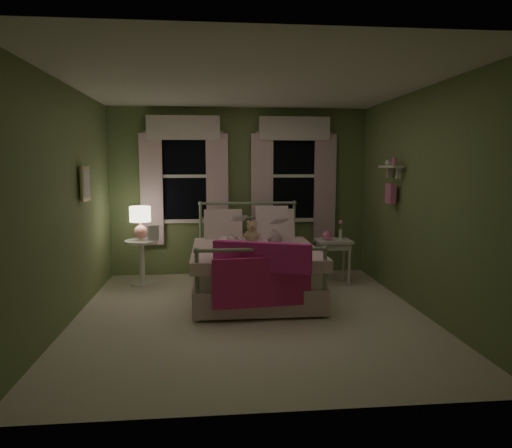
{
  "coord_description": "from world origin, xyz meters",
  "views": [
    {
      "loc": [
        -0.43,
        -5.07,
        1.72
      ],
      "look_at": [
        0.1,
        0.47,
        1.0
      ],
      "focal_mm": 32.0,
      "sensor_mm": 36.0,
      "label": 1
    }
  ],
  "objects": [
    {
      "name": "book_nightstand",
      "position": [
        -1.35,
        1.42,
        0.66
      ],
      "size": [
        0.21,
        0.26,
        0.02
      ],
      "primitive_type": "imported",
      "rotation": [
        0.0,
        0.0,
        0.25
      ],
      "color": "beige",
      "rests_on": "nightstand_left"
    },
    {
      "name": "bud_vase",
      "position": [
        1.43,
        1.34,
        0.79
      ],
      "size": [
        0.06,
        0.06,
        0.28
      ],
      "color": "white",
      "rests_on": "nightstand_right"
    },
    {
      "name": "framed_picture",
      "position": [
        -1.95,
        0.6,
        1.5
      ],
      "size": [
        0.03,
        0.32,
        0.42
      ],
      "color": "beige",
      "rests_on": "room_shell"
    },
    {
      "name": "window_left",
      "position": [
        -0.85,
        2.03,
        1.62
      ],
      "size": [
        1.34,
        0.13,
        1.96
      ],
      "color": "black",
      "rests_on": "room_shell"
    },
    {
      "name": "book_left",
      "position": [
        -0.18,
        0.99,
        0.96
      ],
      "size": [
        0.21,
        0.13,
        0.26
      ],
      "primitive_type": "imported",
      "rotation": [
        1.22,
        0.0,
        0.08
      ],
      "color": "beige",
      "rests_on": "child_left"
    },
    {
      "name": "nightstand_right",
      "position": [
        1.31,
        1.29,
        0.55
      ],
      "size": [
        0.5,
        0.4,
        0.64
      ],
      "color": "white",
      "rests_on": "ground"
    },
    {
      "name": "child_right",
      "position": [
        0.38,
        1.24,
        0.94
      ],
      "size": [
        0.38,
        0.31,
        0.74
      ],
      "primitive_type": "imported",
      "rotation": [
        0.0,
        0.0,
        3.22
      ],
      "color": "#F7D1DD",
      "rests_on": "bed"
    },
    {
      "name": "wall_shelf",
      "position": [
        1.9,
        0.7,
        1.52
      ],
      "size": [
        0.15,
        0.5,
        0.6
      ],
      "color": "white",
      "rests_on": "room_shell"
    },
    {
      "name": "pink_toy",
      "position": [
        1.21,
        1.29,
        0.71
      ],
      "size": [
        0.14,
        0.19,
        0.14
      ],
      "color": "pink",
      "rests_on": "nightstand_right"
    },
    {
      "name": "child_left",
      "position": [
        -0.18,
        1.24,
        0.98
      ],
      "size": [
        0.34,
        0.27,
        0.82
      ],
      "primitive_type": "imported",
      "rotation": [
        0.0,
        0.0,
        3.44
      ],
      "color": "#F7D1DD",
      "rests_on": "bed"
    },
    {
      "name": "pink_throw",
      "position": [
        0.1,
        -0.21,
        0.61
      ],
      "size": [
        1.1,
        0.47,
        0.71
      ],
      "color": "#E42C98",
      "rests_on": "bed"
    },
    {
      "name": "room_shell",
      "position": [
        0.0,
        0.0,
        1.3
      ],
      "size": [
        4.2,
        4.2,
        4.2
      ],
      "color": "white",
      "rests_on": "ground"
    },
    {
      "name": "teddy_bear",
      "position": [
        0.1,
        1.08,
        0.79
      ],
      "size": [
        0.24,
        0.2,
        0.32
      ],
      "color": "tan",
      "rests_on": "bed"
    },
    {
      "name": "table_lamp",
      "position": [
        -1.45,
        1.5,
        0.95
      ],
      "size": [
        0.3,
        0.3,
        0.47
      ],
      "color": "pink",
      "rests_on": "nightstand_left"
    },
    {
      "name": "nightstand_left",
      "position": [
        -1.45,
        1.5,
        0.42
      ],
      "size": [
        0.46,
        0.46,
        0.65
      ],
      "color": "white",
      "rests_on": "ground"
    },
    {
      "name": "bed",
      "position": [
        0.11,
        0.8,
        0.38
      ],
      "size": [
        1.58,
        2.04,
        1.18
      ],
      "color": "white",
      "rests_on": "ground"
    },
    {
      "name": "book_right",
      "position": [
        0.38,
        0.99,
        0.92
      ],
      "size": [
        0.22,
        0.15,
        0.26
      ],
      "primitive_type": "imported",
      "rotation": [
        1.22,
        0.0,
        0.21
      ],
      "color": "beige",
      "rests_on": "child_right"
    },
    {
      "name": "window_right",
      "position": [
        0.85,
        2.03,
        1.62
      ],
      "size": [
        1.34,
        0.13,
        1.96
      ],
      "color": "black",
      "rests_on": "room_shell"
    }
  ]
}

